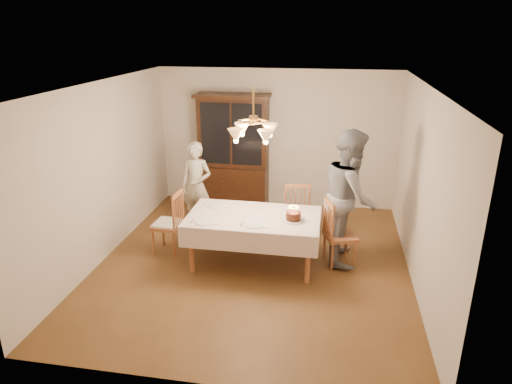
% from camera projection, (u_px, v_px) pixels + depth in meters
% --- Properties ---
extents(ground, '(5.00, 5.00, 0.00)m').
position_uv_depth(ground, '(254.00, 262.00, 6.80)').
color(ground, '#553418').
rests_on(ground, ground).
extents(room_shell, '(5.00, 5.00, 5.00)m').
position_uv_depth(room_shell, '(254.00, 161.00, 6.26)').
color(room_shell, white).
rests_on(room_shell, ground).
extents(dining_table, '(1.90, 1.10, 0.76)m').
position_uv_depth(dining_table, '(254.00, 221.00, 6.57)').
color(dining_table, brown).
rests_on(dining_table, ground).
extents(china_hutch, '(1.38, 0.54, 2.16)m').
position_uv_depth(china_hutch, '(233.00, 153.00, 8.66)').
color(china_hutch, black).
rests_on(china_hutch, ground).
extents(chair_far_side, '(0.51, 0.49, 1.00)m').
position_uv_depth(chair_far_side, '(296.00, 213.00, 7.47)').
color(chair_far_side, brown).
rests_on(chair_far_side, ground).
extents(chair_left_end, '(0.44, 0.46, 1.00)m').
position_uv_depth(chair_left_end, '(168.00, 225.00, 6.99)').
color(chair_left_end, brown).
rests_on(chair_left_end, ground).
extents(chair_right_end, '(0.54, 0.55, 1.00)m').
position_uv_depth(chair_right_end, '(339.00, 236.00, 6.63)').
color(chair_right_end, brown).
rests_on(chair_right_end, ground).
extents(elderly_woman, '(0.61, 0.46, 1.51)m').
position_uv_depth(elderly_woman, '(197.00, 186.00, 7.79)').
color(elderly_woman, beige).
rests_on(elderly_woman, ground).
extents(adult_in_grey, '(0.77, 0.98, 1.98)m').
position_uv_depth(adult_in_grey, '(350.00, 197.00, 6.61)').
color(adult_in_grey, slate).
rests_on(adult_in_grey, ground).
extents(birthday_cake, '(0.30, 0.30, 0.21)m').
position_uv_depth(birthday_cake, '(293.00, 217.00, 6.37)').
color(birthday_cake, white).
rests_on(birthday_cake, dining_table).
extents(place_setting_near_left, '(0.39, 0.25, 0.02)m').
position_uv_depth(place_setting_near_left, '(204.00, 222.00, 6.32)').
color(place_setting_near_left, white).
rests_on(place_setting_near_left, dining_table).
extents(place_setting_near_right, '(0.40, 0.26, 0.02)m').
position_uv_depth(place_setting_near_right, '(255.00, 225.00, 6.22)').
color(place_setting_near_right, white).
rests_on(place_setting_near_right, dining_table).
extents(place_setting_far_left, '(0.40, 0.26, 0.02)m').
position_uv_depth(place_setting_far_left, '(216.00, 205.00, 6.91)').
color(place_setting_far_left, white).
rests_on(place_setting_far_left, dining_table).
extents(chandelier, '(0.62, 0.62, 0.73)m').
position_uv_depth(chandelier, '(253.00, 132.00, 6.12)').
color(chandelier, '#BF8C3F').
rests_on(chandelier, ground).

